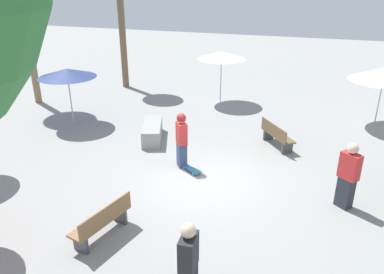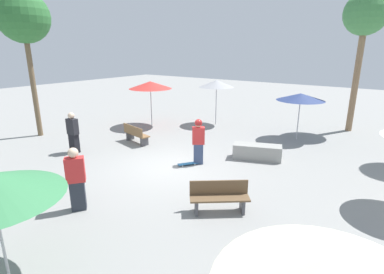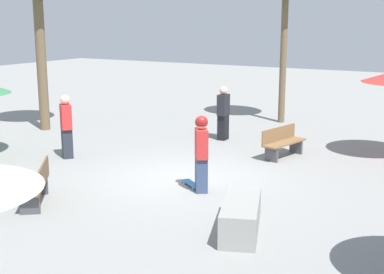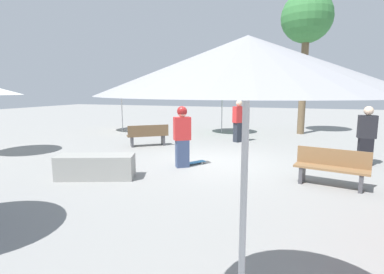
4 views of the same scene
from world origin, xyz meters
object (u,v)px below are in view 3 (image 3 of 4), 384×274
Objects in this scene: skater_main at (201,151)px; bench_far at (37,184)px; concrete_ledge at (241,216)px; bystander_far at (223,113)px; skateboard at (192,184)px; bench_near at (283,142)px; bystander_watching at (66,127)px.

skater_main reaches higher than bench_far.
bystander_far reaches higher than concrete_ledge.
concrete_ledge is 1.30× the size of bench_far.
skateboard is 5.14m from bystander_far.
bench_near and bench_far have the same top height.
bystander_watching is (6.53, -2.40, 0.60)m from concrete_ledge.
bystander_far is (3.77, -6.68, 0.57)m from concrete_ledge.
bystander_far is (2.00, -5.03, -0.08)m from skater_main.
bench_near is at bearing -68.00° from skateboard.
bystander_watching is at bearing -20.19° from concrete_ledge.
bench_near is 1.08× the size of bench_far.
bench_near is at bearing 61.06° from bystander_far.
bench_near is at bearing -76.80° from concrete_ledge.
bench_near is 7.05m from bench_far.
skater_main is at bearing 30.10° from bystander_watching.
skater_main is 5.41m from bystander_far.
bystander_watching reaches higher than bench_near.
skater_main is 3.63m from bench_far.
concrete_ledge is at bearing 18.86° from bystander_watching.
bystander_far is at bearing -42.66° from bench_far.
skateboard is at bearing -77.83° from bench_far.
skater_main reaches higher than bench_near.
skateboard is 0.39× the size of concrete_ledge.
bystander_far reaches higher than bench_near.
bench_far is (3.08, 6.34, 0.00)m from bench_near.
skateboard is at bearing 24.41° from skater_main.
bench_far is at bearing 10.53° from concrete_ledge.
skateboard is 3.51m from bench_far.
skater_main reaches higher than concrete_ledge.
skateboard is (0.38, -0.22, -0.89)m from skater_main.
bystander_watching is at bearing -46.33° from bench_near.
skater_main is at bearing -43.05° from concrete_ledge.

